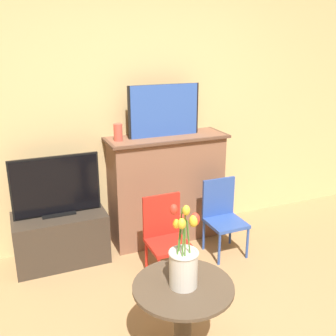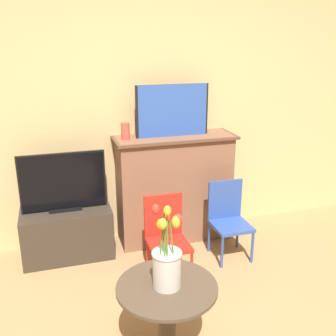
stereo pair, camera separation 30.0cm
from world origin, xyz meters
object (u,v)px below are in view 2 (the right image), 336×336
(painting, at_px, (173,111))
(chair_blue, at_px, (228,216))
(vase_tulips, at_px, (167,262))
(tv_monitor, at_px, (63,183))
(chair_red, at_px, (167,234))

(painting, bearing_deg, chair_blue, -50.05)
(painting, distance_m, vase_tulips, 1.73)
(tv_monitor, xyz_separation_m, chair_red, (0.78, -0.57, -0.33))
(painting, xyz_separation_m, vase_tulips, (-0.52, -1.55, -0.58))
(painting, xyz_separation_m, chair_red, (-0.24, -0.62, -0.90))
(tv_monitor, relative_size, chair_red, 1.07)
(painting, bearing_deg, tv_monitor, -177.10)
(vase_tulips, bearing_deg, chair_blue, 50.07)
(painting, height_order, tv_monitor, painting)
(chair_red, distance_m, vase_tulips, 1.02)
(tv_monitor, bearing_deg, chair_blue, -16.26)
(painting, xyz_separation_m, tv_monitor, (-1.02, -0.05, -0.58))
(chair_blue, bearing_deg, vase_tulips, -129.93)
(painting, height_order, vase_tulips, painting)
(tv_monitor, relative_size, vase_tulips, 1.42)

